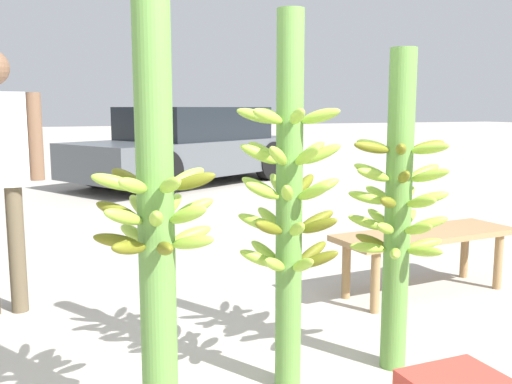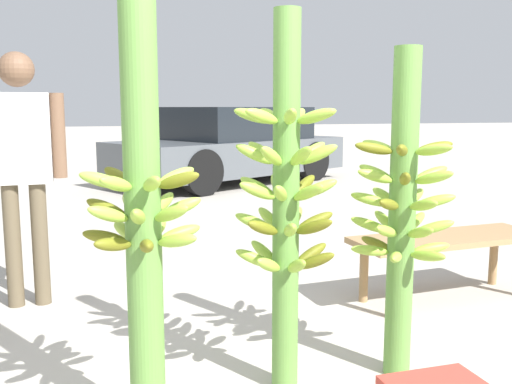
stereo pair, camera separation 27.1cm
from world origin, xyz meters
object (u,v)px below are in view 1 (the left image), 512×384
banana_stalk_right (398,208)px  market_bench (425,241)px  banana_stalk_center (289,199)px  parked_car (190,146)px  banana_stalk_left (156,225)px

banana_stalk_right → market_bench: size_ratio=1.15×
banana_stalk_right → market_bench: (0.90, 0.88, -0.44)m
banana_stalk_right → banana_stalk_center: bearing=177.8°
banana_stalk_center → parked_car: 7.44m
banana_stalk_left → banana_stalk_center: bearing=17.4°
parked_car → banana_stalk_right: bearing=144.1°
parked_car → market_bench: bearing=151.0°
banana_stalk_center → parked_car: banana_stalk_center is taller
market_bench → parked_car: size_ratio=0.31×
banana_stalk_left → market_bench: (2.13, 1.06, -0.49)m
banana_stalk_center → banana_stalk_left: bearing=-162.6°
banana_stalk_left → parked_car: size_ratio=0.38×
banana_stalk_left → banana_stalk_center: size_ratio=0.99×
market_bench → banana_stalk_center: bearing=-153.7°
banana_stalk_left → banana_stalk_center: banana_stalk_center is taller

